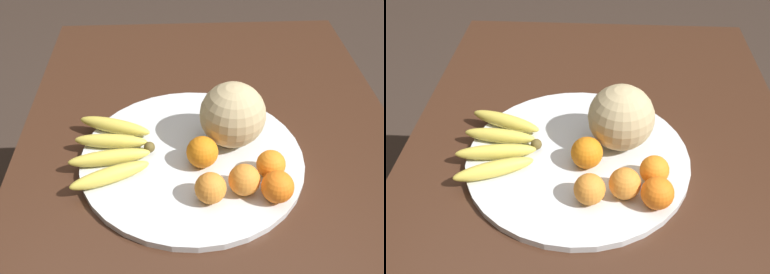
% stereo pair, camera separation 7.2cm
% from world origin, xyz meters
% --- Properties ---
extents(kitchen_table, '(1.34, 0.85, 0.75)m').
position_xyz_m(kitchen_table, '(0.00, 0.00, 0.64)').
color(kitchen_table, '#3D2316').
rests_on(kitchen_table, ground_plane).
extents(fruit_bowl, '(0.46, 0.46, 0.02)m').
position_xyz_m(fruit_bowl, '(0.03, 0.05, 0.76)').
color(fruit_bowl, silver).
rests_on(fruit_bowl, kitchen_table).
extents(melon, '(0.14, 0.14, 0.14)m').
position_xyz_m(melon, '(0.07, -0.04, 0.83)').
color(melon, tan).
rests_on(melon, fruit_bowl).
extents(banana_bunch, '(0.24, 0.17, 0.03)m').
position_xyz_m(banana_bunch, '(0.03, 0.21, 0.78)').
color(banana_bunch, brown).
rests_on(banana_bunch, fruit_bowl).
extents(orange_front_left, '(0.06, 0.06, 0.06)m').
position_xyz_m(orange_front_left, '(0.00, 0.03, 0.80)').
color(orange_front_left, orange).
rests_on(orange_front_left, fruit_bowl).
extents(orange_front_right, '(0.06, 0.06, 0.06)m').
position_xyz_m(orange_front_right, '(-0.08, -0.05, 0.80)').
color(orange_front_right, orange).
rests_on(orange_front_right, fruit_bowl).
extents(orange_mid_center, '(0.06, 0.06, 0.06)m').
position_xyz_m(orange_mid_center, '(-0.04, -0.10, 0.79)').
color(orange_mid_center, orange).
rests_on(orange_mid_center, fruit_bowl).
extents(orange_back_left, '(0.06, 0.06, 0.06)m').
position_xyz_m(orange_back_left, '(-0.10, -0.10, 0.80)').
color(orange_back_left, orange).
rests_on(orange_back_left, fruit_bowl).
extents(orange_back_right, '(0.06, 0.06, 0.06)m').
position_xyz_m(orange_back_right, '(-0.10, 0.02, 0.80)').
color(orange_back_right, orange).
rests_on(orange_back_right, fruit_bowl).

